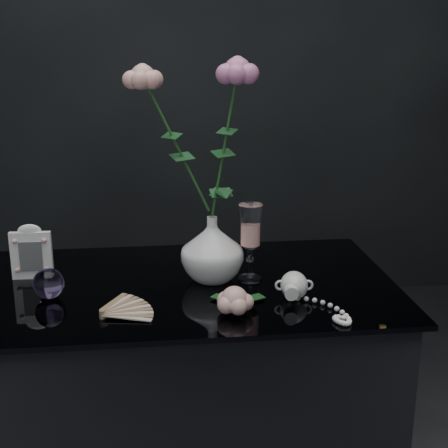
{
  "coord_description": "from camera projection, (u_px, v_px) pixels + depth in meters",
  "views": [
    {
      "loc": [
        -0.04,
        -1.33,
        1.32
      ],
      "look_at": [
        0.11,
        -0.01,
        0.92
      ],
      "focal_mm": 50.0,
      "sensor_mm": 36.0,
      "label": 1
    }
  ],
  "objects": [
    {
      "name": "pearl_jar",
      "position": [
        294.0,
        284.0,
        1.39
      ],
      "size": [
        0.23,
        0.24,
        0.06
      ],
      "primitive_type": null,
      "rotation": [
        0.0,
        0.0,
        -0.1
      ],
      "color": "white",
      "rests_on": "table"
    },
    {
      "name": "paper_fan",
      "position": [
        102.0,
        313.0,
        1.29
      ],
      "size": [
        0.24,
        0.2,
        0.02
      ],
      "primitive_type": null,
      "rotation": [
        0.0,
        0.0,
        0.17
      ],
      "color": "beige",
      "rests_on": "table"
    },
    {
      "name": "roses",
      "position": [
        198.0,
        131.0,
        1.4
      ],
      "size": [
        0.29,
        0.11,
        0.41
      ],
      "color": "#FFAA9D",
      "rests_on": "vase"
    },
    {
      "name": "loose_rose",
      "position": [
        234.0,
        300.0,
        1.31
      ],
      "size": [
        0.15,
        0.19,
        0.06
      ],
      "primitive_type": null,
      "rotation": [
        0.0,
        0.0,
        -0.08
      ],
      "color": "#FFB1A4",
      "rests_on": "table"
    },
    {
      "name": "table",
      "position": [
        177.0,
        423.0,
        1.59
      ],
      "size": [
        1.05,
        0.58,
        0.76
      ],
      "color": "black",
      "rests_on": "ground"
    },
    {
      "name": "picture_frame",
      "position": [
        31.0,
        251.0,
        1.49
      ],
      "size": [
        0.1,
        0.08,
        0.14
      ],
      "primitive_type": null,
      "rotation": [
        0.0,
        0.0,
        -0.03
      ],
      "color": "white",
      "rests_on": "table"
    },
    {
      "name": "wine_glass",
      "position": [
        250.0,
        243.0,
        1.48
      ],
      "size": [
        0.07,
        0.07,
        0.19
      ],
      "primitive_type": null,
      "rotation": [
        0.0,
        0.0,
        -0.21
      ],
      "color": "white",
      "rests_on": "table"
    },
    {
      "name": "vase",
      "position": [
        212.0,
        249.0,
        1.48
      ],
      "size": [
        0.19,
        0.19,
        0.16
      ],
      "primitive_type": "imported",
      "rotation": [
        0.0,
        0.0,
        0.34
      ],
      "color": "white",
      "rests_on": "table"
    },
    {
      "name": "paperweight",
      "position": [
        48.0,
        284.0,
        1.38
      ],
      "size": [
        0.09,
        0.09,
        0.07
      ],
      "primitive_type": null,
      "rotation": [
        0.0,
        0.0,
        -0.38
      ],
      "color": "#A281D3",
      "rests_on": "table"
    }
  ]
}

